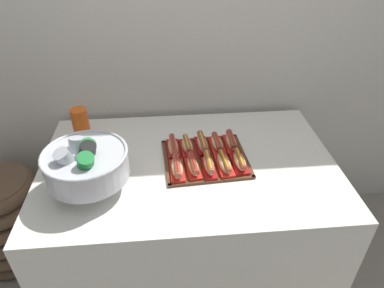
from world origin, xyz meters
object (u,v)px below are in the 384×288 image
hot_dog_1 (193,166)px  hot_dog_7 (203,144)px  hot_dog_0 (177,168)px  hot_dog_9 (231,142)px  hot_dog_8 (217,144)px  hot_dog_5 (173,147)px  punch_bowl (86,164)px  floor_vase (7,219)px  hot_dog_2 (209,164)px  hot_dog_4 (240,161)px  hot_dog_6 (188,146)px  buffet_table (189,216)px  serving_tray (205,159)px  hot_dog_3 (224,163)px  cup_stack (81,125)px

hot_dog_1 → hot_dog_7: bearing=69.1°
hot_dog_0 → hot_dog_9: 0.34m
hot_dog_0 → hot_dog_1: 0.08m
hot_dog_0 → hot_dog_8: bearing=39.8°
hot_dog_5 → punch_bowl: punch_bowl is taller
punch_bowl → hot_dog_8: bearing=23.2°
floor_vase → hot_dog_2: size_ratio=6.31×
hot_dog_4 → hot_dog_6: size_ratio=1.04×
buffet_table → hot_dog_8: hot_dog_8 is taller
buffet_table → hot_dog_7: size_ratio=7.82×
hot_dog_1 → hot_dog_4: 0.23m
hot_dog_4 → hot_dog_1: bearing=-176.4°
hot_dog_0 → hot_dog_5: size_ratio=0.99×
serving_tray → hot_dog_6: 0.12m
hot_dog_1 → hot_dog_7: size_ratio=0.94×
hot_dog_0 → hot_dog_4: size_ratio=1.08×
serving_tray → hot_dog_3: hot_dog_3 is taller
hot_dog_9 → hot_dog_2: bearing=-128.7°
hot_dog_9 → hot_dog_1: bearing=-140.2°
hot_dog_8 → hot_dog_9: 0.08m
hot_dog_1 → hot_dog_5: 0.18m
cup_stack → serving_tray: bearing=-20.7°
hot_dog_4 → hot_dog_8: hot_dog_4 is taller
buffet_table → floor_vase: size_ratio=1.24×
hot_dog_7 → hot_dog_2: bearing=-86.4°
hot_dog_4 → hot_dog_3: bearing=-176.4°
floor_vase → hot_dog_4: floor_vase is taller
buffet_table → hot_dog_6: (0.00, 0.09, 0.41)m
buffet_table → hot_dog_1: 0.42m
hot_dog_1 → floor_vase: bearing=165.8°
hot_dog_3 → hot_dog_8: 0.17m
hot_dog_3 → hot_dog_7: size_ratio=1.00×
hot_dog_0 → serving_tray: bearing=32.4°
hot_dog_0 → floor_vase: bearing=164.5°
hot_dog_0 → punch_bowl: punch_bowl is taller
cup_stack → hot_dog_1: bearing=-30.1°
floor_vase → hot_dog_3: bearing=-12.2°
hot_dog_2 → hot_dog_9: same height
buffet_table → hot_dog_5: hot_dog_5 is taller
hot_dog_4 → cup_stack: size_ratio=0.90×
hot_dog_5 → hot_dog_8: bearing=3.6°
hot_dog_1 → buffet_table: bearing=101.3°
hot_dog_0 → hot_dog_2: bearing=3.6°
floor_vase → serving_tray: bearing=-9.3°
hot_dog_0 → hot_dog_2: size_ratio=0.96×
buffet_table → hot_dog_8: 0.45m
hot_dog_0 → hot_dog_5: hot_dog_5 is taller
hot_dog_6 → cup_stack: bearing=163.8°
hot_dog_5 → hot_dog_8: hot_dog_5 is taller
punch_bowl → hot_dog_6: bearing=28.9°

